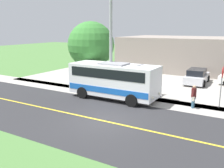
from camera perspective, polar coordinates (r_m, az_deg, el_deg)
ground_plane at (r=14.95m, az=-1.93°, el=-8.46°), size 120.00×120.00×0.00m
road_surface at (r=14.95m, az=-1.93°, el=-8.45°), size 8.00×100.00×0.01m
sidewalk at (r=19.31m, az=6.33°, el=-3.56°), size 2.40×100.00×0.01m
parking_lot_surface at (r=25.17m, az=19.37°, el=-0.36°), size 14.00×36.00×0.01m
road_centre_line at (r=14.95m, az=-1.93°, el=-8.43°), size 0.16×100.00×0.00m
shuttle_bus_front at (r=19.19m, az=0.42°, el=1.15°), size 2.70×6.99×2.80m
pedestrian_with_bags at (r=17.95m, az=18.19°, el=-2.61°), size 0.72×0.34×1.60m
stop_sign at (r=18.30m, az=23.85°, el=0.81°), size 0.76×0.07×2.88m
street_light_pole at (r=19.39m, az=-0.44°, el=10.36°), size 1.97×0.24×8.36m
parked_car_near at (r=26.02m, az=18.84°, el=1.64°), size 4.45×2.11×1.45m
tree_curbside at (r=23.48m, az=-4.83°, el=8.90°), size 4.30×4.30×6.00m
commercial_building at (r=34.19m, az=17.46°, el=6.66°), size 10.00×16.97×4.21m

